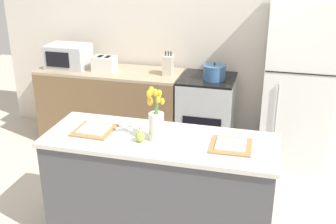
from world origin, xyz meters
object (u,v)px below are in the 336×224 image
at_px(plate_setting_left, 94,130).
at_px(plate_setting_right, 231,145).
at_px(refrigerator, 297,85).
at_px(toaster, 104,64).
at_px(stove_range, 206,116).
at_px(microwave, 68,56).
at_px(flower_vase, 156,121).
at_px(pear_figurine, 140,136).
at_px(knife_block, 168,65).
at_px(cooking_pot, 214,72).

relative_size(plate_setting_left, plate_setting_right, 1.00).
bearing_deg(refrigerator, toaster, -178.88).
bearing_deg(plate_setting_left, stove_range, 68.13).
bearing_deg(plate_setting_left, refrigerator, 45.17).
bearing_deg(microwave, flower_vase, -46.26).
xyz_separation_m(pear_figurine, plate_setting_right, (0.67, 0.09, -0.04)).
bearing_deg(pear_figurine, microwave, 130.53).
bearing_deg(microwave, pear_figurine, -49.47).
bearing_deg(pear_figurine, knife_block, 97.42).
bearing_deg(microwave, stove_range, 0.02).
bearing_deg(flower_vase, pear_figurine, -146.29).
distance_m(stove_range, flower_vase, 1.73).
relative_size(plate_setting_right, microwave, 0.64).
distance_m(toaster, knife_block, 0.75).
bearing_deg(toaster, flower_vase, -55.71).
height_order(stove_range, flower_vase, flower_vase).
height_order(plate_setting_right, toaster, toaster).
bearing_deg(flower_vase, plate_setting_left, 177.87).
height_order(refrigerator, toaster, refrigerator).
bearing_deg(microwave, refrigerator, 0.03).
xyz_separation_m(pear_figurine, toaster, (-0.97, 1.65, 0.05)).
bearing_deg(toaster, refrigerator, 1.12).
distance_m(refrigerator, plate_setting_right, 1.68).
bearing_deg(stove_range, toaster, -178.02).
xyz_separation_m(refrigerator, knife_block, (-1.40, -0.01, 0.12)).
bearing_deg(cooking_pot, refrigerator, 2.99).
bearing_deg(stove_range, pear_figurine, -97.65).
bearing_deg(microwave, plate_setting_right, -37.12).
height_order(stove_range, knife_block, knife_block).
bearing_deg(flower_vase, refrigerator, 56.54).
bearing_deg(cooking_pot, toaster, 179.84).
bearing_deg(plate_setting_left, toaster, 109.61).
bearing_deg(plate_setting_right, microwave, 142.88).
bearing_deg(plate_setting_left, pear_figurine, -12.16).
bearing_deg(stove_range, knife_block, -178.59).
distance_m(refrigerator, plate_setting_left, 2.26).
bearing_deg(knife_block, refrigerator, 0.48).
distance_m(refrigerator, knife_block, 1.40).
height_order(cooking_pot, microwave, microwave).
bearing_deg(plate_setting_right, flower_vase, -178.04).
xyz_separation_m(refrigerator, toaster, (-2.15, -0.04, 0.09)).
distance_m(stove_range, microwave, 1.77).
distance_m(flower_vase, microwave, 2.24).
height_order(stove_range, refrigerator, refrigerator).
bearing_deg(plate_setting_right, toaster, 136.46).
xyz_separation_m(toaster, cooking_pot, (1.28, -0.00, -0.00)).
distance_m(plate_setting_right, toaster, 2.27).
bearing_deg(knife_block, cooking_pot, -3.71).
bearing_deg(cooking_pot, knife_block, 176.29).
bearing_deg(stove_range, plate_setting_right, -74.54).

